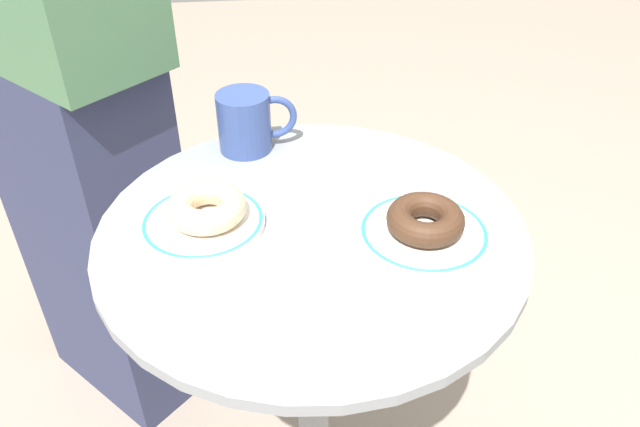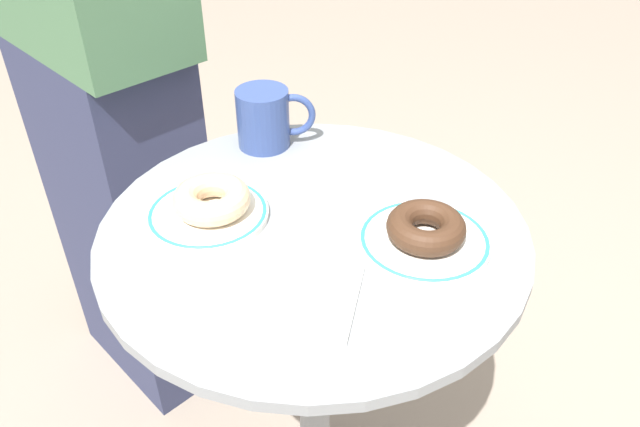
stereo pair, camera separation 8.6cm
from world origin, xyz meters
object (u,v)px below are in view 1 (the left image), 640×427
Objects in this scene: donut_chocolate at (425,219)px; paper_napkin at (328,297)px; plate_left at (203,222)px; plate_right at (424,233)px; person_figure at (60,78)px; donut_glazed at (207,207)px; cafe_table at (313,347)px; coffee_mug at (247,122)px.

donut_chocolate is 0.19m from paper_napkin.
plate_left and plate_right have the same top height.
donut_glazed is at bearing -55.42° from person_figure.
paper_napkin is at bearing -88.23° from cafe_table.
plate_right is at bearing -11.10° from plate_left.
plate_left is 0.03m from donut_glazed.
donut_glazed is 0.50m from person_figure.
donut_chocolate is 0.07× the size of person_figure.
plate_left reaches higher than paper_napkin.
donut_glazed reaches higher than cafe_table.
person_figure reaches higher than donut_glazed.
paper_napkin is (0.15, -0.17, -0.03)m from donut_glazed.
paper_napkin is at bearing -76.82° from coffee_mug.
donut_glazed reaches higher than plate_right.
donut_glazed reaches higher than paper_napkin.
person_figure reaches higher than plate_left.
donut_glazed is at bearing 171.27° from cafe_table.
donut_chocolate is at bearing -39.00° from person_figure.
plate_left reaches higher than cafe_table.
donut_glazed is at bearing 168.14° from plate_right.
donut_chocolate is (0.00, -0.00, 0.02)m from plate_right.
cafe_table is 0.30m from paper_napkin.
paper_napkin is (-0.15, -0.11, -0.00)m from plate_right.
coffee_mug is 0.40m from person_figure.
cafe_table is at bearing -45.18° from person_figure.
paper_napkin reaches higher than cafe_table.
plate_left is at bearing 168.90° from donut_chocolate.
plate_right is 0.11× the size of person_figure.
plate_right is 0.19m from paper_napkin.
person_figure is (-0.58, 0.47, 0.05)m from plate_right.
person_figure is (-0.43, 0.58, 0.06)m from paper_napkin.
cafe_table is 6.72× the size of donut_glazed.
plate_right is at bearing -14.77° from cafe_table.
donut_glazed is at bearing -106.41° from coffee_mug.
person_figure reaches higher than donut_chocolate.
paper_napkin is at bearing -53.27° from person_figure.
cafe_table is at bearing 165.23° from plate_right.
donut_chocolate is at bearing -14.77° from cafe_table.
donut_glazed is 0.84× the size of coffee_mug.
donut_chocolate is 0.79× the size of paper_napkin.
coffee_mug is (-0.24, 0.27, 0.02)m from donut_chocolate.
coffee_mug is (0.07, 0.21, 0.04)m from plate_left.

